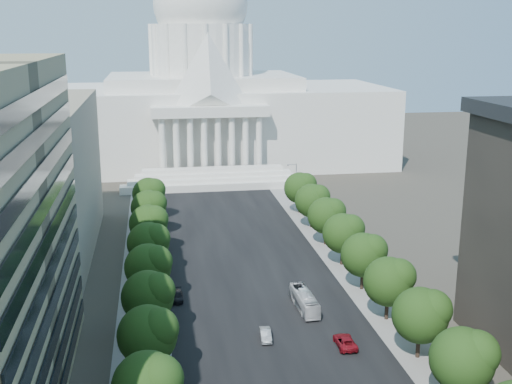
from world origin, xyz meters
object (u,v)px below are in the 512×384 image
car_red (345,342)px  city_bus (304,301)px  car_dark_b (177,296)px  car_silver (266,335)px

car_red → city_bus: size_ratio=0.53×
car_dark_b → car_silver: bearing=-52.7°
car_red → car_dark_b: (-22.63, 19.78, -0.07)m
car_silver → car_dark_b: size_ratio=0.91×
car_red → car_dark_b: 30.05m
car_silver → city_bus: (7.87, 9.18, 0.72)m
car_red → car_dark_b: car_red is taller
car_silver → city_bus: bearing=53.4°
car_silver → car_red: (10.63, -3.89, 0.04)m
city_bus → car_dark_b: bearing=159.1°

